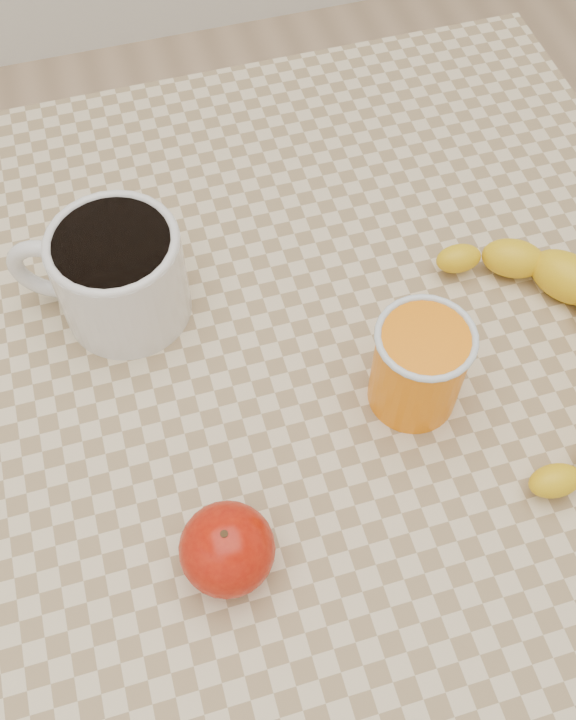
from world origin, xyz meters
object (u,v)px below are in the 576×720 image
object	(u,v)px
orange_juice_glass	(419,366)
banana	(558,354)
table	(288,418)
coffee_mug	(116,272)
apple	(227,549)

from	to	relation	value
orange_juice_glass	banana	world-z (taller)	orange_juice_glass
orange_juice_glass	table	bearing A→B (deg)	151.59
coffee_mug	banana	distance (m)	0.38
apple	banana	bearing A→B (deg)	16.01
table	orange_juice_glass	xyz separation A→B (m)	(0.09, -0.05, 0.13)
table	orange_juice_glass	distance (m)	0.17
orange_juice_glass	coffee_mug	bearing A→B (deg)	143.88
table	apple	bearing A→B (deg)	-120.88
banana	orange_juice_glass	bearing A→B (deg)	-170.89
apple	coffee_mug	bearing A→B (deg)	97.39
table	orange_juice_glass	bearing A→B (deg)	-28.41
apple	banana	size ratio (longest dim) A/B	0.23
coffee_mug	apple	bearing A→B (deg)	-82.61
table	banana	world-z (taller)	banana
coffee_mug	apple	size ratio (longest dim) A/B	2.18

